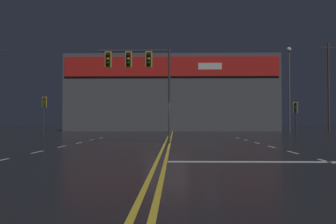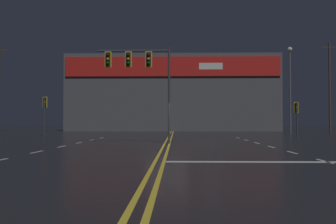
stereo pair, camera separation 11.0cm
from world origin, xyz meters
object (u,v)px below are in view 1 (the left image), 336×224
traffic_signal_median (139,67)px  traffic_signal_corner_northwest (44,107)px  traffic_signal_corner_northeast (296,111)px  streetlight_far_left (289,79)px

traffic_signal_median → traffic_signal_corner_northwest: size_ratio=1.67×
traffic_signal_median → traffic_signal_corner_northeast: bearing=40.5°
traffic_signal_median → traffic_signal_corner_northwest: (-9.60, 10.52, -2.07)m
traffic_signal_corner_northwest → traffic_signal_corner_northeast: bearing=2.1°
traffic_signal_median → streetlight_far_left: bearing=53.2°
traffic_signal_corner_northwest → streetlight_far_left: size_ratio=0.36×
traffic_signal_corner_northwest → traffic_signal_median: bearing=-47.6°
traffic_signal_median → traffic_signal_corner_northeast: 17.64m
traffic_signal_median → traffic_signal_corner_northwest: bearing=132.4°
traffic_signal_corner_northwest → streetlight_far_left: streetlight_far_left is taller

